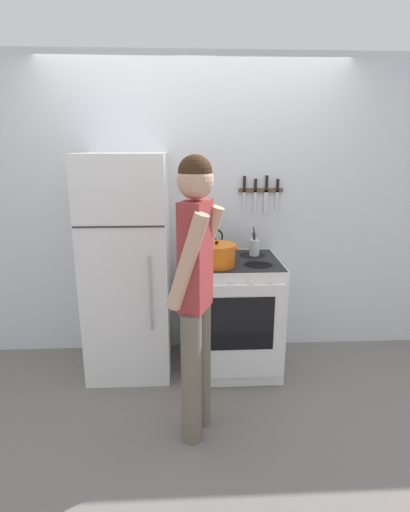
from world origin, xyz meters
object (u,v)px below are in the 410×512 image
(stove_range, at_px, (234,314))
(person, at_px, (196,286))
(utensil_jar, at_px, (254,247))
(dutch_oven_pot, at_px, (217,255))
(tea_kettle, at_px, (215,248))
(refrigerator, at_px, (128,267))

(stove_range, relative_size, person, 0.52)
(utensil_jar, bearing_deg, stove_range, -135.99)
(dutch_oven_pot, bearing_deg, tea_kettle, 87.39)
(refrigerator, relative_size, person, 1.00)
(utensil_jar, bearing_deg, refrigerator, -172.96)
(refrigerator, distance_m, utensil_jar, 1.05)
(refrigerator, xyz_separation_m, utensil_jar, (1.04, 0.13, 0.12))
(dutch_oven_pot, bearing_deg, refrigerator, 167.38)
(stove_range, height_order, dutch_oven_pot, dutch_oven_pot)
(refrigerator, distance_m, dutch_oven_pot, 0.73)
(utensil_jar, height_order, person, person)
(tea_kettle, bearing_deg, person, -101.14)
(utensil_jar, xyz_separation_m, person, (-0.52, -0.97, 0.01))
(stove_range, relative_size, tea_kettle, 4.01)
(dutch_oven_pot, xyz_separation_m, tea_kettle, (0.01, 0.28, -0.02))
(dutch_oven_pot, relative_size, utensil_jar, 1.37)
(person, bearing_deg, utensil_jar, -5.75)
(refrigerator, distance_m, tea_kettle, 0.73)
(tea_kettle, xyz_separation_m, utensil_jar, (0.33, 0.01, 0.00))
(stove_range, xyz_separation_m, tea_kettle, (-0.15, 0.17, 0.53))
(tea_kettle, relative_size, utensil_jar, 0.93)
(refrigerator, xyz_separation_m, person, (0.52, -0.84, 0.13))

